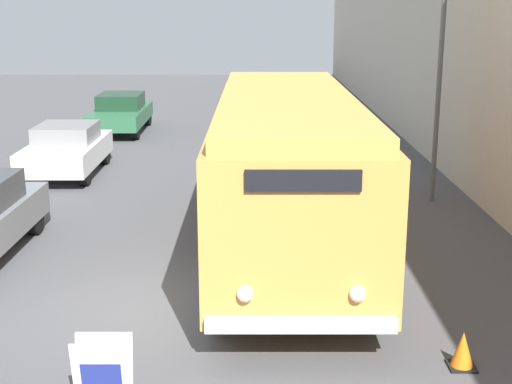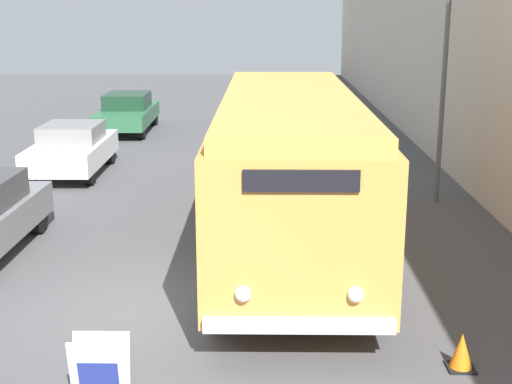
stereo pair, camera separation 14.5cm
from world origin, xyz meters
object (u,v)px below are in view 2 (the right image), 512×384
(vintage_bus, at_px, (289,162))
(parked_car_mid, at_px, (72,148))
(streetlamp, at_px, (446,40))
(parked_car_far, at_px, (127,112))
(traffic_cone, at_px, (462,352))
(sign_board, at_px, (100,373))

(vintage_bus, bearing_deg, parked_car_mid, 133.11)
(streetlamp, relative_size, parked_car_far, 1.30)
(streetlamp, xyz_separation_m, traffic_cone, (-1.61, -8.41, -3.65))
(streetlamp, xyz_separation_m, parked_car_mid, (-9.76, 2.90, -3.17))
(vintage_bus, relative_size, parked_car_mid, 2.42)
(parked_car_mid, bearing_deg, sign_board, -74.23)
(parked_car_far, relative_size, traffic_cone, 9.03)
(parked_car_far, bearing_deg, parked_car_mid, -92.67)
(sign_board, distance_m, streetlamp, 11.76)
(traffic_cone, bearing_deg, parked_car_mid, 125.76)
(vintage_bus, xyz_separation_m, streetlamp, (3.77, 3.50, 2.16))
(vintage_bus, distance_m, sign_board, 6.50)
(parked_car_mid, bearing_deg, streetlamp, -17.02)
(streetlamp, xyz_separation_m, parked_car_far, (-9.51, 9.97, -3.15))
(sign_board, distance_m, parked_car_far, 19.65)
(traffic_cone, bearing_deg, parked_car_far, 113.26)
(vintage_bus, bearing_deg, streetlamp, 42.85)
(sign_board, relative_size, streetlamp, 0.15)
(sign_board, height_order, streetlamp, streetlamp)
(vintage_bus, height_order, parked_car_mid, vintage_bus)
(streetlamp, height_order, traffic_cone, streetlamp)
(vintage_bus, relative_size, sign_board, 10.94)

